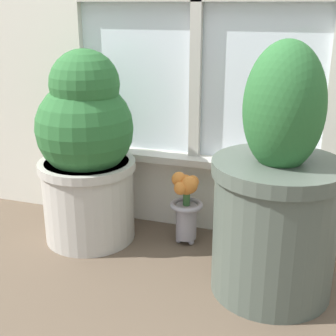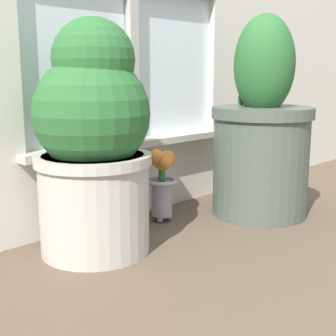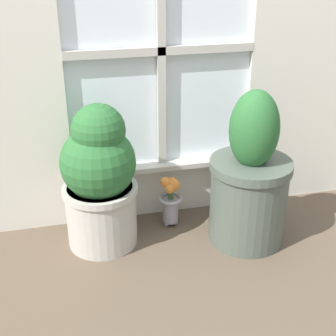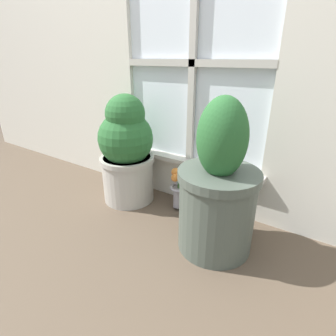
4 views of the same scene
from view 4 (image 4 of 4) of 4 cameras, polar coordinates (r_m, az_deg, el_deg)
ground_plane at (r=1.32m, az=-6.42°, el=-15.47°), size 10.00×10.00×0.00m
potted_plant_left at (r=1.55m, az=-8.98°, el=3.72°), size 0.32×0.32×0.64m
potted_plant_right at (r=1.15m, az=10.80°, el=-5.08°), size 0.35×0.35×0.69m
flower_vase at (r=1.49m, az=2.47°, el=-3.95°), size 0.11×0.11×0.25m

